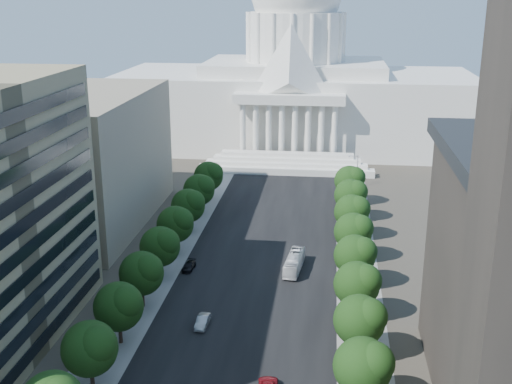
% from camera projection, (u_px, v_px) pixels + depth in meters
% --- Properties ---
extents(road_asphalt, '(30.00, 260.00, 0.01)m').
position_uv_depth(road_asphalt, '(266.00, 245.00, 136.39)').
color(road_asphalt, black).
rests_on(road_asphalt, ground).
extents(sidewalk_left, '(8.00, 260.00, 0.02)m').
position_uv_depth(sidewalk_left, '(178.00, 241.00, 138.53)').
color(sidewalk_left, gray).
rests_on(sidewalk_left, ground).
extents(sidewalk_right, '(8.00, 260.00, 0.02)m').
position_uv_depth(sidewalk_right, '(356.00, 249.00, 134.24)').
color(sidewalk_right, gray).
rests_on(sidewalk_right, ground).
extents(capitol, '(120.00, 56.00, 73.00)m').
position_uv_depth(capitol, '(295.00, 87.00, 220.28)').
color(capitol, white).
rests_on(capitol, ground).
extents(office_block_left_far, '(38.00, 52.00, 30.00)m').
position_uv_depth(office_block_left_far, '(62.00, 159.00, 146.78)').
color(office_block_left_far, gray).
rests_on(office_block_left_far, ground).
extents(tree_l_c, '(7.79, 7.60, 9.97)m').
position_uv_depth(tree_l_c, '(91.00, 348.00, 85.11)').
color(tree_l_c, '#33261C').
rests_on(tree_l_c, ground).
extents(tree_l_d, '(7.79, 7.60, 9.97)m').
position_uv_depth(tree_l_d, '(120.00, 306.00, 96.47)').
color(tree_l_d, '#33261C').
rests_on(tree_l_d, ground).
extents(tree_l_e, '(7.79, 7.60, 9.97)m').
position_uv_depth(tree_l_e, '(143.00, 272.00, 107.84)').
color(tree_l_e, '#33261C').
rests_on(tree_l_e, ground).
extents(tree_l_f, '(7.79, 7.60, 9.97)m').
position_uv_depth(tree_l_f, '(161.00, 246.00, 119.21)').
color(tree_l_f, '#33261C').
rests_on(tree_l_f, ground).
extents(tree_l_g, '(7.79, 7.60, 9.97)m').
position_uv_depth(tree_l_g, '(177.00, 223.00, 130.58)').
color(tree_l_g, '#33261C').
rests_on(tree_l_g, ground).
extents(tree_l_h, '(7.79, 7.60, 9.97)m').
position_uv_depth(tree_l_h, '(189.00, 205.00, 141.94)').
color(tree_l_h, '#33261C').
rests_on(tree_l_h, ground).
extents(tree_l_i, '(7.79, 7.60, 9.97)m').
position_uv_depth(tree_l_i, '(200.00, 189.00, 153.31)').
color(tree_l_i, '#33261C').
rests_on(tree_l_i, ground).
extents(tree_l_j, '(7.79, 7.60, 9.97)m').
position_uv_depth(tree_l_j, '(210.00, 175.00, 164.68)').
color(tree_l_j, '#33261C').
rests_on(tree_l_j, ground).
extents(tree_r_c, '(7.79, 7.60, 9.97)m').
position_uv_depth(tree_r_c, '(365.00, 365.00, 81.05)').
color(tree_r_c, '#33261C').
rests_on(tree_r_c, ground).
extents(tree_r_d, '(7.79, 7.60, 9.97)m').
position_uv_depth(tree_r_d, '(362.00, 319.00, 92.41)').
color(tree_r_d, '#33261C').
rests_on(tree_r_d, ground).
extents(tree_r_e, '(7.79, 7.60, 9.97)m').
position_uv_depth(tree_r_e, '(359.00, 283.00, 103.78)').
color(tree_r_e, '#33261C').
rests_on(tree_r_e, ground).
extents(tree_r_f, '(7.79, 7.60, 9.97)m').
position_uv_depth(tree_r_f, '(357.00, 254.00, 115.15)').
color(tree_r_f, '#33261C').
rests_on(tree_r_f, ground).
extents(tree_r_g, '(7.79, 7.60, 9.97)m').
position_uv_depth(tree_r_g, '(355.00, 231.00, 126.52)').
color(tree_r_g, '#33261C').
rests_on(tree_r_g, ground).
extents(tree_r_h, '(7.79, 7.60, 9.97)m').
position_uv_depth(tree_r_h, '(353.00, 211.00, 137.88)').
color(tree_r_h, '#33261C').
rests_on(tree_r_h, ground).
extents(tree_r_i, '(7.79, 7.60, 9.97)m').
position_uv_depth(tree_r_i, '(352.00, 194.00, 149.25)').
color(tree_r_i, '#33261C').
rests_on(tree_r_i, ground).
extents(tree_r_j, '(7.79, 7.60, 9.97)m').
position_uv_depth(tree_r_j, '(351.00, 180.00, 160.62)').
color(tree_r_j, '#33261C').
rests_on(tree_r_j, ground).
extents(streetlight_b, '(2.61, 0.44, 9.00)m').
position_uv_depth(streetlight_b, '(378.00, 374.00, 80.29)').
color(streetlight_b, gray).
rests_on(streetlight_b, ground).
extents(streetlight_c, '(2.61, 0.44, 9.00)m').
position_uv_depth(streetlight_c, '(368.00, 287.00, 103.98)').
color(streetlight_c, gray).
rests_on(streetlight_c, ground).
extents(streetlight_d, '(2.61, 0.44, 9.00)m').
position_uv_depth(streetlight_d, '(362.00, 232.00, 127.66)').
color(streetlight_d, gray).
rests_on(streetlight_d, ground).
extents(streetlight_e, '(2.61, 0.44, 9.00)m').
position_uv_depth(streetlight_e, '(358.00, 194.00, 151.34)').
color(streetlight_e, gray).
rests_on(streetlight_e, ground).
extents(streetlight_f, '(2.61, 0.44, 9.00)m').
position_uv_depth(streetlight_f, '(355.00, 167.00, 175.03)').
color(streetlight_f, gray).
rests_on(streetlight_f, ground).
extents(car_silver, '(1.94, 5.07, 1.65)m').
position_uv_depth(car_silver, '(203.00, 321.00, 103.24)').
color(car_silver, '#9FA2A7').
rests_on(car_silver, ground).
extents(car_dark_b, '(2.23, 4.79, 1.35)m').
position_uv_depth(car_dark_b, '(189.00, 266.00, 124.27)').
color(car_dark_b, black).
rests_on(car_dark_b, ground).
extents(city_bus, '(3.74, 11.43, 3.13)m').
position_uv_depth(city_bus, '(294.00, 263.00, 123.80)').
color(city_bus, silver).
rests_on(city_bus, ground).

